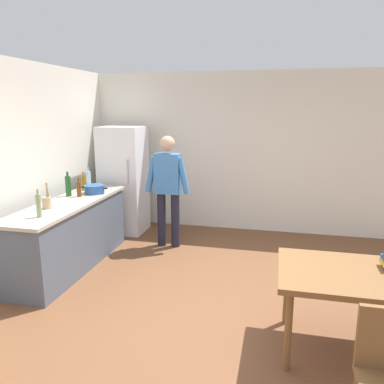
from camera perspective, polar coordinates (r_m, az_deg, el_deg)
name	(u,v)px	position (r m, az deg, el deg)	size (l,w,h in m)	color
ground_plane	(206,315)	(4.09, 2.10, -18.20)	(14.00, 14.00, 0.00)	brown
wall_back	(240,153)	(6.53, 7.29, 5.97)	(6.40, 0.12, 2.70)	silver
kitchen_counter	(70,235)	(5.28, -18.03, -6.17)	(0.64, 2.20, 0.90)	#4C5666
refrigerator	(124,180)	(6.50, -10.32, 1.82)	(0.70, 0.67, 1.80)	white
person	(168,184)	(5.65, -3.69, 1.19)	(0.70, 0.22, 1.70)	#1E1E2D
dining_table	(363,282)	(3.53, 24.60, -12.32)	(1.40, 0.90, 0.75)	brown
cooking_pot	(94,189)	(5.56, -14.63, 0.42)	(0.40, 0.28, 0.12)	#285193
utensil_jar	(47,202)	(4.89, -21.20, -1.44)	(0.11, 0.11, 0.32)	tan
bottle_water_clear	(89,179)	(6.03, -15.46, 1.95)	(0.07, 0.07, 0.30)	silver
bottle_vinegar_tall	(39,205)	(4.52, -22.28, -1.90)	(0.06, 0.06, 0.32)	gray
bottle_wine_green	(68,186)	(5.47, -18.31, 0.91)	(0.08, 0.08, 0.34)	#1E5123
bottle_oil_amber	(83,183)	(5.79, -16.17, 1.38)	(0.06, 0.06, 0.28)	#996619
bottle_beer_brown	(79,189)	(5.40, -16.81, 0.44)	(0.06, 0.06, 0.26)	#5B3314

